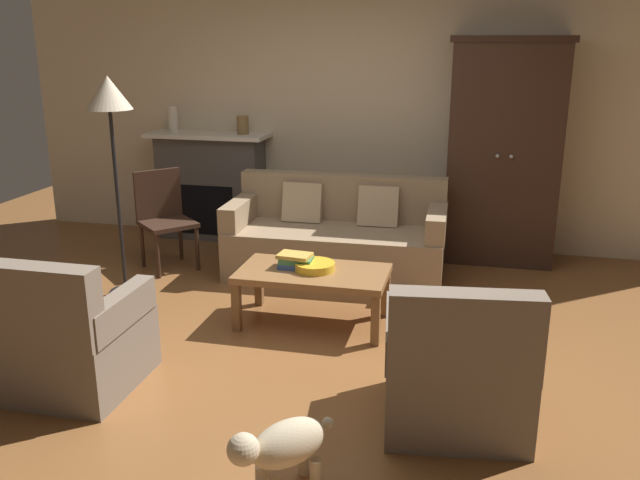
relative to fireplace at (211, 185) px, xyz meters
The scene contains 15 objects.
ground_plane 2.83m from the fireplace, 56.00° to the right, with size 9.60×9.60×0.00m, color brown.
back_wall 1.78m from the fireplace, ahead, with size 7.20×0.10×2.80m, color beige.
fireplace is the anchor object (origin of this frame).
armoire 2.99m from the fireplace, ahead, with size 1.06×0.57×2.08m.
couch 1.76m from the fireplace, 28.54° to the right, with size 1.94×0.90×0.86m.
coffee_table 2.54m from the fireplace, 51.11° to the right, with size 1.10×0.60×0.42m.
fruit_bowl 2.53m from the fireplace, 50.73° to the right, with size 0.30×0.30×0.06m, color gold.
book_stack 2.42m from the fireplace, 53.20° to the right, with size 0.26×0.19×0.11m.
mantel_vase_cream 0.78m from the fireplace, behind, with size 0.10×0.10×0.27m, color beige.
mantel_vase_bronze 0.75m from the fireplace, ahead, with size 0.12×0.12×0.18m, color olive.
armchair_near_left 3.28m from the fireplace, 83.28° to the right, with size 0.78×0.77×0.88m.
armchair_near_right 4.13m from the fireplace, 49.38° to the right, with size 0.86×0.86×0.88m.
side_chair_wooden 1.01m from the fireplace, 93.67° to the right, with size 0.62×0.62×0.90m.
floor_lamp 1.98m from the fireplace, 93.25° to the right, with size 0.36×0.36×1.79m.
dog 4.37m from the fireplace, 63.83° to the right, with size 0.44×0.47×0.39m.
Camera 1 is at (1.17, -4.22, 2.07)m, focal length 37.84 mm.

